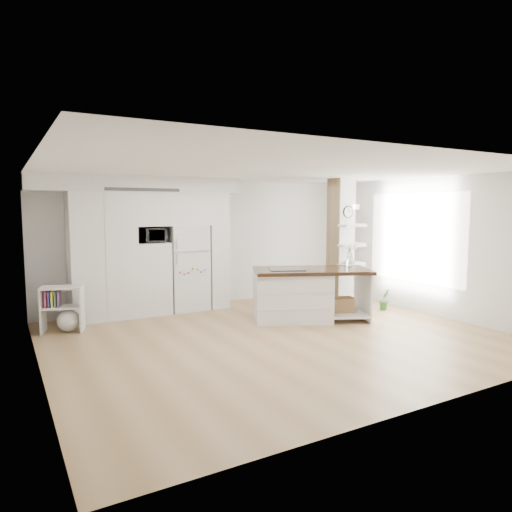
{
  "coord_description": "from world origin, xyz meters",
  "views": [
    {
      "loc": [
        -3.88,
        -6.14,
        2.1
      ],
      "look_at": [
        0.11,
        0.9,
        1.25
      ],
      "focal_mm": 32.0,
      "sensor_mm": 36.0,
      "label": 1
    }
  ],
  "objects_px": {
    "bookshelf": "(65,312)",
    "floor_plant_a": "(384,299)",
    "refrigerator": "(187,268)",
    "kitchen_island": "(299,293)"
  },
  "relations": [
    {
      "from": "refrigerator",
      "to": "kitchen_island",
      "type": "height_order",
      "value": "refrigerator"
    },
    {
      "from": "floor_plant_a",
      "to": "refrigerator",
      "type": "bearing_deg",
      "value": 149.74
    },
    {
      "from": "floor_plant_a",
      "to": "bookshelf",
      "type": "bearing_deg",
      "value": 166.37
    },
    {
      "from": "refrigerator",
      "to": "bookshelf",
      "type": "distance_m",
      "value": 2.58
    },
    {
      "from": "bookshelf",
      "to": "kitchen_island",
      "type": "bearing_deg",
      "value": 0.36
    },
    {
      "from": "refrigerator",
      "to": "floor_plant_a",
      "type": "distance_m",
      "value": 4.13
    },
    {
      "from": "kitchen_island",
      "to": "floor_plant_a",
      "type": "relative_size",
      "value": 5.48
    },
    {
      "from": "bookshelf",
      "to": "floor_plant_a",
      "type": "bearing_deg",
      "value": 4.45
    },
    {
      "from": "bookshelf",
      "to": "floor_plant_a",
      "type": "distance_m",
      "value": 6.14
    },
    {
      "from": "refrigerator",
      "to": "kitchen_island",
      "type": "relative_size",
      "value": 0.74
    }
  ]
}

